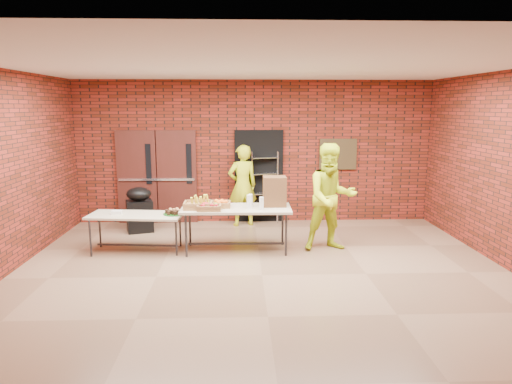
% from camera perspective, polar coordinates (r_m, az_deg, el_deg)
% --- Properties ---
extents(room, '(8.08, 7.08, 3.28)m').
position_cam_1_polar(room, '(6.88, 0.79, 2.18)').
color(room, brown).
rests_on(room, ground).
extents(double_doors, '(1.78, 0.12, 2.10)m').
position_cam_1_polar(double_doors, '(10.52, -12.24, 1.86)').
color(double_doors, '#3F1612').
rests_on(double_doors, room).
extents(dark_doorway, '(1.10, 0.06, 2.10)m').
position_cam_1_polar(dark_doorway, '(10.39, 0.35, 1.98)').
color(dark_doorway, black).
rests_on(dark_doorway, room).
extents(bronze_plaque, '(0.85, 0.04, 0.70)m').
position_cam_1_polar(bronze_plaque, '(10.55, 10.21, 4.68)').
color(bronze_plaque, '#3D3018').
rests_on(bronze_plaque, room).
extents(wire_rack, '(0.63, 0.33, 1.63)m').
position_cam_1_polar(wire_rack, '(10.29, 1.10, 0.56)').
color(wire_rack, silver).
rests_on(wire_rack, room).
extents(table_left, '(1.76, 0.88, 0.69)m').
position_cam_1_polar(table_left, '(8.55, -14.76, -3.08)').
color(table_left, '#B6AA8B').
rests_on(table_left, room).
extents(table_right, '(2.00, 0.87, 0.81)m').
position_cam_1_polar(table_right, '(8.28, -2.49, -2.40)').
color(table_right, '#B6AA8B').
rests_on(table_right, room).
extents(basket_bananas, '(0.50, 0.39, 0.16)m').
position_cam_1_polar(basket_bananas, '(8.23, -7.25, -1.59)').
color(basket_bananas, '#915F3A').
rests_on(basket_bananas, table_right).
extents(basket_oranges, '(0.42, 0.33, 0.13)m').
position_cam_1_polar(basket_oranges, '(8.31, -4.67, -1.51)').
color(basket_oranges, '#915F3A').
rests_on(basket_oranges, table_right).
extents(basket_apples, '(0.42, 0.32, 0.13)m').
position_cam_1_polar(basket_apples, '(8.07, -5.87, -1.89)').
color(basket_apples, '#915F3A').
rests_on(basket_apples, table_right).
extents(muffin_tray, '(0.40, 0.40, 0.10)m').
position_cam_1_polar(muffin_tray, '(8.38, -10.16, -2.44)').
color(muffin_tray, '#144C14').
rests_on(muffin_tray, table_left).
extents(napkin_box, '(0.19, 0.12, 0.06)m').
position_cam_1_polar(napkin_box, '(8.65, -17.02, -2.45)').
color(napkin_box, white).
rests_on(napkin_box, table_left).
extents(coffee_dispenser, '(0.41, 0.37, 0.54)m').
position_cam_1_polar(coffee_dispenser, '(8.36, 2.33, 0.10)').
color(coffee_dispenser, brown).
rests_on(coffee_dispenser, table_right).
extents(cup_stack_front, '(0.08, 0.08, 0.25)m').
position_cam_1_polar(cup_stack_front, '(8.15, -0.87, -1.23)').
color(cup_stack_front, white).
rests_on(cup_stack_front, table_right).
extents(cup_stack_mid, '(0.08, 0.08, 0.23)m').
position_cam_1_polar(cup_stack_mid, '(8.06, 0.69, -1.43)').
color(cup_stack_mid, white).
rests_on(cup_stack_mid, table_right).
extents(cup_stack_back, '(0.08, 0.08, 0.23)m').
position_cam_1_polar(cup_stack_back, '(8.30, -0.70, -1.06)').
color(cup_stack_back, white).
rests_on(cup_stack_back, table_right).
extents(covered_grill, '(0.63, 0.58, 0.95)m').
position_cam_1_polar(covered_grill, '(9.93, -14.36, -2.12)').
color(covered_grill, black).
rests_on(covered_grill, room).
extents(volunteer_woman, '(0.75, 0.60, 1.80)m').
position_cam_1_polar(volunteer_woman, '(10.05, -1.70, 0.81)').
color(volunteer_woman, '#C4D818').
rests_on(volunteer_woman, room).
extents(volunteer_man, '(1.05, 0.86, 1.97)m').
position_cam_1_polar(volunteer_man, '(8.42, 9.37, -0.67)').
color(volunteer_man, '#C4D818').
rests_on(volunteer_man, room).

